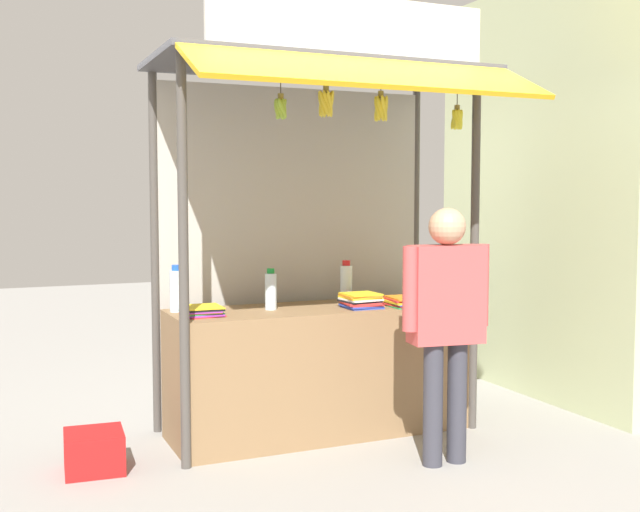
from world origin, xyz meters
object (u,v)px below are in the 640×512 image
object	(u,v)px
magazine_stack_mid_right	(361,301)
banana_bunch_inner_left	(281,108)
water_bottle_back_right	(271,290)
banana_bunch_inner_right	(457,119)
banana_bunch_leftmost	(326,103)
magazine_stack_back_left	(405,301)
plastic_crate	(94,451)
water_bottle_right	(176,290)
magazine_stack_far_left	(202,311)
vendor_person	(446,311)
water_bottle_rear_center	(346,283)
banana_bunch_rightmost	(381,108)

from	to	relation	value
magazine_stack_mid_right	banana_bunch_inner_left	xyz separation A→B (m)	(-0.68, -0.29, 1.23)
water_bottle_back_right	banana_bunch_inner_right	distance (m)	1.68
banana_bunch_leftmost	banana_bunch_inner_right	bearing A→B (deg)	0.02
water_bottle_back_right	banana_bunch_leftmost	xyz separation A→B (m)	(0.20, -0.46, 1.19)
magazine_stack_back_left	plastic_crate	world-z (taller)	magazine_stack_back_left
banana_bunch_leftmost	plastic_crate	bearing A→B (deg)	169.11
banana_bunch_inner_left	plastic_crate	world-z (taller)	banana_bunch_inner_left
magazine_stack_back_left	plastic_crate	bearing A→B (deg)	179.43
water_bottle_right	plastic_crate	size ratio (longest dim) A/B	0.91
water_bottle_right	plastic_crate	xyz separation A→B (m)	(-0.59, -0.34, -0.90)
magazine_stack_far_left	plastic_crate	xyz separation A→B (m)	(-0.70, -0.13, -0.78)
banana_bunch_leftmost	vendor_person	bearing A→B (deg)	-37.50
water_bottle_rear_center	water_bottle_right	distance (m)	1.19
magazine_stack_mid_right	water_bottle_right	bearing A→B (deg)	164.75
banana_bunch_rightmost	banana_bunch_leftmost	world-z (taller)	same
banana_bunch_inner_right	banana_bunch_inner_left	bearing A→B (deg)	-179.98
magazine_stack_mid_right	plastic_crate	xyz separation A→B (m)	(-1.77, -0.02, -0.80)
water_bottle_right	banana_bunch_leftmost	world-z (taller)	banana_bunch_leftmost
plastic_crate	water_bottle_back_right	bearing A→B (deg)	9.06
water_bottle_rear_center	banana_bunch_inner_left	bearing A→B (deg)	-142.71
water_bottle_right	banana_bunch_inner_left	bearing A→B (deg)	-50.60
magazine_stack_far_left	banana_bunch_inner_left	world-z (taller)	banana_bunch_inner_left
water_bottle_back_right	banana_bunch_inner_right	xyz separation A→B (m)	(1.15, -0.45, 1.13)
magazine_stack_mid_right	magazine_stack_far_left	size ratio (longest dim) A/B	0.87
magazine_stack_back_left	banana_bunch_rightmost	size ratio (longest dim) A/B	1.10
banana_bunch_inner_left	vendor_person	bearing A→B (deg)	-27.07
water_bottle_rear_center	plastic_crate	size ratio (longest dim) A/B	0.91
banana_bunch_rightmost	water_bottle_back_right	bearing A→B (deg)	141.82
water_bottle_right	magazine_stack_back_left	distance (m)	1.55
banana_bunch_leftmost	magazine_stack_far_left	bearing A→B (deg)	150.06
banana_bunch_inner_left	water_bottle_back_right	bearing A→B (deg)	77.93
plastic_crate	banana_bunch_leftmost	bearing A→B (deg)	-10.89
banana_bunch_inner_left	plastic_crate	bearing A→B (deg)	166.25
vendor_person	banana_bunch_inner_right	bearing A→B (deg)	59.38
water_bottle_right	magazine_stack_back_left	world-z (taller)	water_bottle_right
water_bottle_back_right	magazine_stack_back_left	distance (m)	0.94
banana_bunch_rightmost	plastic_crate	world-z (taller)	banana_bunch_rightmost
water_bottle_right	magazine_stack_back_left	xyz separation A→B (m)	(1.51, -0.37, -0.11)
water_bottle_rear_center	banana_bunch_leftmost	distance (m)	1.35
magazine_stack_mid_right	banana_bunch_leftmost	size ratio (longest dim) A/B	1.01
banana_bunch_leftmost	banana_bunch_inner_left	size ratio (longest dim) A/B	0.91
magazine_stack_back_left	banana_bunch_inner_left	distance (m)	1.62
banana_bunch_rightmost	vendor_person	distance (m)	1.34
magazine_stack_far_left	vendor_person	xyz separation A→B (m)	(1.27, -0.85, 0.04)
water_bottle_back_right	vendor_person	xyz separation A→B (m)	(0.79, -0.91, -0.06)
water_bottle_right	magazine_stack_far_left	world-z (taller)	water_bottle_right
water_bottle_back_right	magazine_stack_mid_right	distance (m)	0.61
banana_bunch_inner_left	plastic_crate	distance (m)	2.32
water_bottle_right	banana_bunch_rightmost	xyz separation A→B (m)	(1.18, -0.61, 1.17)
magazine_stack_far_left	banana_bunch_leftmost	world-z (taller)	banana_bunch_leftmost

